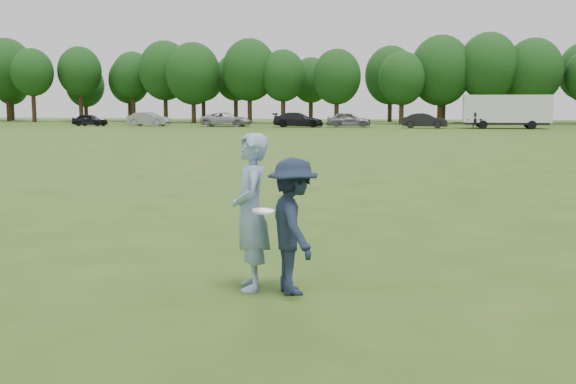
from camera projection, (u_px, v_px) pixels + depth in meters
The scene contains 13 objects.
ground at pixel (334, 290), 8.32m from camera, with size 200.00×200.00×0.00m, color #2C4C15.
thrower at pixel (251, 212), 8.27m from camera, with size 0.71×0.46×1.94m, color #809BC6.
defender at pixel (293, 226), 8.10m from camera, with size 1.07×0.61×1.65m, color #1B253B.
player_far_d at pixel (475, 120), 63.81m from camera, with size 1.47×0.47×1.58m, color #272727.
car_a at pixel (90, 120), 72.59m from camera, with size 1.54×3.82×1.30m, color black.
car_b at pixel (149, 119), 72.26m from camera, with size 1.59×4.56×1.50m, color gray.
car_c at pixel (226, 120), 70.66m from camera, with size 2.43×5.28×1.47m, color #A3A3A7.
car_d at pixel (298, 120), 68.51m from camera, with size 2.08×5.12×1.49m, color black.
car_e at pixel (349, 120), 68.47m from camera, with size 1.81×4.50×1.53m, color slate.
car_f at pixel (425, 121), 65.53m from camera, with size 1.54×4.41×1.45m, color black.
disc_in_play at pixel (263, 211), 7.90m from camera, with size 0.31×0.31×0.05m.
cargo_trailer at pixel (506, 110), 64.22m from camera, with size 9.00×2.75×3.20m.
treeline at pixel (440, 72), 81.72m from camera, with size 130.35×18.39×11.74m.
Camera 1 is at (1.05, -8.04, 2.28)m, focal length 42.00 mm.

